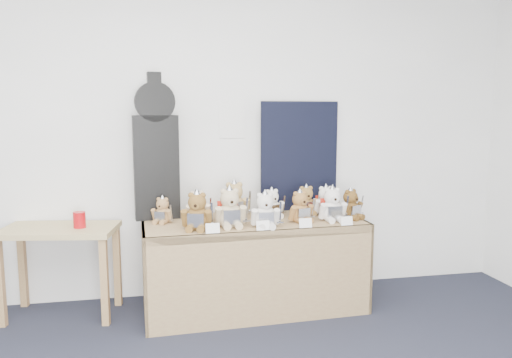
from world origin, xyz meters
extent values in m
plane|color=silver|center=(0.00, 2.50, 1.35)|extent=(6.00, 0.00, 6.00)
cube|color=white|center=(0.63, 2.49, 1.44)|extent=(0.21, 0.00, 0.30)
cube|color=#836243|center=(0.73, 2.09, 0.66)|extent=(1.68, 0.76, 0.06)
cube|color=#836243|center=(0.74, 1.76, 0.34)|extent=(1.65, 0.09, 0.69)
cube|color=#836243|center=(-0.09, 2.06, 0.34)|extent=(0.05, 0.69, 0.69)
cube|color=#836243|center=(1.54, 2.13, 0.34)|extent=(0.05, 0.69, 0.69)
cube|color=tan|center=(-0.69, 2.22, 0.65)|extent=(0.87, 0.57, 0.04)
cube|color=#8D5F3D|center=(-1.08, 2.10, 0.32)|extent=(0.06, 0.06, 0.63)
cube|color=#8D5F3D|center=(-1.02, 2.46, 0.32)|extent=(0.06, 0.06, 0.63)
cube|color=#8D5F3D|center=(-0.36, 1.98, 0.32)|extent=(0.06, 0.06, 0.63)
cube|color=#8D5F3D|center=(-0.30, 2.35, 0.32)|extent=(0.06, 0.06, 0.63)
cube|color=black|center=(0.02, 2.29, 1.08)|extent=(0.34, 0.14, 0.79)
cylinder|color=black|center=(0.02, 2.29, 1.58)|extent=(0.30, 0.13, 0.30)
cube|color=black|center=(0.02, 2.29, 1.69)|extent=(0.11, 0.10, 0.20)
cube|color=black|center=(1.18, 2.42, 1.14)|extent=(0.67, 0.10, 0.90)
cylinder|color=#AB0B11|center=(-0.54, 2.18, 0.73)|extent=(0.09, 0.09, 0.12)
ellipsoid|color=brown|center=(0.29, 1.89, 0.76)|extent=(0.21, 0.19, 0.17)
sphere|color=brown|center=(0.29, 1.89, 0.88)|extent=(0.13, 0.13, 0.13)
cylinder|color=brown|center=(0.28, 1.84, 0.87)|extent=(0.06, 0.04, 0.05)
sphere|color=black|center=(0.27, 1.82, 0.87)|extent=(0.02, 0.02, 0.02)
sphere|color=brown|center=(0.25, 1.90, 0.93)|extent=(0.04, 0.04, 0.04)
sphere|color=brown|center=(0.33, 1.88, 0.93)|extent=(0.04, 0.04, 0.04)
cylinder|color=brown|center=(0.20, 1.89, 0.77)|extent=(0.07, 0.11, 0.13)
cylinder|color=brown|center=(0.36, 1.85, 0.77)|extent=(0.07, 0.11, 0.13)
cylinder|color=brown|center=(0.24, 1.84, 0.71)|extent=(0.08, 0.12, 0.05)
cylinder|color=brown|center=(0.31, 1.82, 0.71)|extent=(0.08, 0.12, 0.05)
cube|color=#B8BBC1|center=(0.27, 1.83, 0.77)|extent=(0.11, 0.05, 0.10)
cone|color=#B8BBC1|center=(0.29, 1.89, 0.93)|extent=(0.11, 0.11, 0.08)
cube|color=#B8BBC1|center=(0.39, 1.83, 0.80)|extent=(0.02, 0.05, 0.18)
cube|color=#B8BBC1|center=(0.39, 1.83, 0.73)|extent=(0.05, 0.02, 0.01)
ellipsoid|color=tan|center=(0.52, 1.93, 0.77)|extent=(0.20, 0.17, 0.18)
sphere|color=tan|center=(0.52, 1.93, 0.89)|extent=(0.14, 0.14, 0.14)
cylinder|color=tan|center=(0.53, 1.87, 0.88)|extent=(0.06, 0.03, 0.06)
sphere|color=black|center=(0.53, 1.85, 0.88)|extent=(0.02, 0.02, 0.02)
sphere|color=tan|center=(0.48, 1.93, 0.94)|extent=(0.04, 0.04, 0.04)
sphere|color=tan|center=(0.57, 1.93, 0.94)|extent=(0.04, 0.04, 0.04)
cylinder|color=tan|center=(0.44, 1.90, 0.78)|extent=(0.06, 0.10, 0.14)
cylinder|color=tan|center=(0.61, 1.91, 0.78)|extent=(0.06, 0.10, 0.14)
cylinder|color=tan|center=(0.49, 1.86, 0.71)|extent=(0.06, 0.12, 0.06)
cylinder|color=tan|center=(0.57, 1.87, 0.71)|extent=(0.06, 0.12, 0.06)
cube|color=#B8BBC1|center=(0.53, 1.86, 0.77)|extent=(0.12, 0.03, 0.10)
cone|color=#B8BBC1|center=(0.52, 1.93, 0.95)|extent=(0.12, 0.12, 0.09)
cube|color=#B8BBC1|center=(0.64, 1.90, 0.80)|extent=(0.02, 0.05, 0.19)
cube|color=#B8BBC1|center=(0.64, 1.90, 0.73)|extent=(0.06, 0.01, 0.01)
cube|color=#B32214|center=(0.52, 2.00, 0.78)|extent=(0.15, 0.04, 0.17)
ellipsoid|color=silver|center=(0.77, 1.87, 0.76)|extent=(0.18, 0.15, 0.17)
sphere|color=silver|center=(0.77, 1.87, 0.87)|extent=(0.12, 0.12, 0.12)
cylinder|color=silver|center=(0.76, 1.82, 0.86)|extent=(0.05, 0.03, 0.05)
sphere|color=black|center=(0.76, 1.80, 0.86)|extent=(0.02, 0.02, 0.02)
sphere|color=silver|center=(0.73, 1.87, 0.92)|extent=(0.04, 0.04, 0.04)
sphere|color=silver|center=(0.81, 1.86, 0.92)|extent=(0.04, 0.04, 0.04)
cylinder|color=silver|center=(0.69, 1.85, 0.77)|extent=(0.05, 0.09, 0.13)
cylinder|color=silver|center=(0.85, 1.84, 0.77)|extent=(0.05, 0.09, 0.13)
cylinder|color=silver|center=(0.73, 1.81, 0.71)|extent=(0.06, 0.11, 0.05)
cylinder|color=silver|center=(0.80, 1.81, 0.71)|extent=(0.06, 0.11, 0.05)
cube|color=#B8BBC1|center=(0.76, 1.80, 0.76)|extent=(0.11, 0.03, 0.09)
cone|color=#B8BBC1|center=(0.77, 1.87, 0.92)|extent=(0.10, 0.10, 0.08)
cube|color=#B8BBC1|center=(0.87, 1.83, 0.79)|extent=(0.02, 0.04, 0.17)
cube|color=#B8BBC1|center=(0.87, 1.83, 0.73)|extent=(0.05, 0.01, 0.01)
ellipsoid|color=olive|center=(1.06, 1.99, 0.75)|extent=(0.18, 0.17, 0.15)
sphere|color=olive|center=(1.06, 1.99, 0.86)|extent=(0.11, 0.11, 0.11)
cylinder|color=olive|center=(1.07, 1.94, 0.85)|extent=(0.05, 0.04, 0.05)
sphere|color=black|center=(1.08, 1.92, 0.85)|extent=(0.02, 0.02, 0.02)
sphere|color=olive|center=(1.02, 1.98, 0.90)|extent=(0.04, 0.04, 0.04)
sphere|color=olive|center=(1.09, 2.00, 0.90)|extent=(0.04, 0.04, 0.04)
cylinder|color=olive|center=(0.99, 1.95, 0.76)|extent=(0.06, 0.09, 0.12)
cylinder|color=olive|center=(1.13, 1.99, 0.76)|extent=(0.06, 0.09, 0.12)
cylinder|color=olive|center=(1.04, 1.92, 0.71)|extent=(0.07, 0.11, 0.05)
cylinder|color=olive|center=(1.11, 1.94, 0.71)|extent=(0.07, 0.11, 0.05)
cube|color=#B8BBC1|center=(1.08, 1.93, 0.76)|extent=(0.10, 0.04, 0.08)
cone|color=#B8BBC1|center=(1.06, 1.99, 0.90)|extent=(0.10, 0.10, 0.07)
cube|color=#B8BBC1|center=(1.16, 1.98, 0.78)|extent=(0.02, 0.04, 0.16)
cube|color=#B8BBC1|center=(1.16, 1.98, 0.72)|extent=(0.05, 0.02, 0.01)
ellipsoid|color=silver|center=(1.31, 1.97, 0.76)|extent=(0.17, 0.14, 0.17)
sphere|color=silver|center=(1.31, 1.97, 0.87)|extent=(0.12, 0.12, 0.12)
cylinder|color=silver|center=(1.31, 1.92, 0.86)|extent=(0.05, 0.03, 0.05)
sphere|color=black|center=(1.31, 1.90, 0.86)|extent=(0.02, 0.02, 0.02)
sphere|color=silver|center=(1.27, 1.97, 0.92)|extent=(0.04, 0.04, 0.04)
sphere|color=silver|center=(1.35, 1.97, 0.92)|extent=(0.04, 0.04, 0.04)
cylinder|color=silver|center=(1.23, 1.95, 0.77)|extent=(0.05, 0.09, 0.13)
cylinder|color=silver|center=(1.39, 1.95, 0.77)|extent=(0.05, 0.09, 0.13)
cylinder|color=silver|center=(1.27, 1.91, 0.71)|extent=(0.05, 0.11, 0.05)
cylinder|color=silver|center=(1.34, 1.91, 0.71)|extent=(0.05, 0.11, 0.05)
cube|color=#B8BBC1|center=(1.31, 1.90, 0.76)|extent=(0.11, 0.02, 0.09)
cone|color=#B8BBC1|center=(1.31, 1.97, 0.93)|extent=(0.11, 0.11, 0.08)
cube|color=#B8BBC1|center=(1.41, 1.94, 0.79)|extent=(0.01, 0.04, 0.18)
cube|color=#B8BBC1|center=(1.41, 1.94, 0.73)|extent=(0.05, 0.01, 0.01)
cube|color=#B32214|center=(1.30, 2.03, 0.77)|extent=(0.14, 0.03, 0.15)
ellipsoid|color=brown|center=(1.47, 2.01, 0.75)|extent=(0.20, 0.19, 0.15)
sphere|color=brown|center=(1.47, 2.01, 0.85)|extent=(0.11, 0.11, 0.11)
cylinder|color=brown|center=(1.49, 1.97, 0.85)|extent=(0.05, 0.04, 0.05)
sphere|color=black|center=(1.50, 1.96, 0.85)|extent=(0.02, 0.02, 0.02)
sphere|color=brown|center=(1.44, 2.00, 0.90)|extent=(0.04, 0.04, 0.04)
sphere|color=brown|center=(1.50, 2.03, 0.90)|extent=(0.04, 0.04, 0.04)
cylinder|color=brown|center=(1.41, 1.96, 0.76)|extent=(0.08, 0.09, 0.11)
cylinder|color=brown|center=(1.54, 2.03, 0.76)|extent=(0.08, 0.09, 0.11)
cylinder|color=brown|center=(1.46, 1.95, 0.71)|extent=(0.09, 0.11, 0.05)
cylinder|color=brown|center=(1.52, 1.98, 0.71)|extent=(0.09, 0.11, 0.05)
cube|color=#B8BBC1|center=(1.50, 1.96, 0.76)|extent=(0.10, 0.06, 0.08)
cone|color=#B8BBC1|center=(1.47, 2.01, 0.90)|extent=(0.10, 0.10, 0.07)
cube|color=#B8BBC1|center=(1.57, 2.03, 0.78)|extent=(0.03, 0.04, 0.16)
cube|color=#B8BBC1|center=(1.57, 2.03, 0.72)|extent=(0.04, 0.03, 0.01)
ellipsoid|color=beige|center=(0.31, 2.18, 0.75)|extent=(0.17, 0.15, 0.15)
sphere|color=beige|center=(0.31, 2.18, 0.85)|extent=(0.11, 0.11, 0.11)
cylinder|color=beige|center=(0.32, 2.14, 0.84)|extent=(0.05, 0.03, 0.05)
sphere|color=black|center=(0.32, 2.12, 0.84)|extent=(0.02, 0.02, 0.02)
sphere|color=beige|center=(0.28, 2.18, 0.90)|extent=(0.04, 0.04, 0.04)
sphere|color=beige|center=(0.35, 2.19, 0.90)|extent=(0.04, 0.04, 0.04)
cylinder|color=beige|center=(0.24, 2.16, 0.76)|extent=(0.05, 0.09, 0.11)
cylinder|color=beige|center=(0.38, 2.17, 0.76)|extent=(0.05, 0.09, 0.11)
cylinder|color=beige|center=(0.28, 2.13, 0.71)|extent=(0.06, 0.10, 0.05)
cylinder|color=beige|center=(0.35, 2.14, 0.71)|extent=(0.06, 0.10, 0.05)
cube|color=#B8BBC1|center=(0.32, 2.13, 0.76)|extent=(0.10, 0.03, 0.08)
cone|color=#B8BBC1|center=(0.31, 2.18, 0.90)|extent=(0.09, 0.09, 0.07)
cube|color=#B8BBC1|center=(0.41, 2.17, 0.78)|extent=(0.02, 0.04, 0.16)
cube|color=#B8BBC1|center=(0.41, 2.17, 0.72)|extent=(0.05, 0.01, 0.01)
ellipsoid|color=tan|center=(0.60, 2.24, 0.77)|extent=(0.19, 0.16, 0.18)
sphere|color=tan|center=(0.60, 2.24, 0.89)|extent=(0.13, 0.13, 0.13)
cylinder|color=tan|center=(0.60, 2.18, 0.88)|extent=(0.06, 0.03, 0.06)
sphere|color=black|center=(0.60, 2.16, 0.88)|extent=(0.02, 0.02, 0.02)
sphere|color=tan|center=(0.56, 2.24, 0.94)|extent=(0.04, 0.04, 0.04)
sphere|color=tan|center=(0.65, 2.24, 0.94)|extent=(0.04, 0.04, 0.04)
cylinder|color=tan|center=(0.52, 2.22, 0.78)|extent=(0.05, 0.10, 0.14)
cylinder|color=tan|center=(0.69, 2.21, 0.78)|extent=(0.05, 0.10, 0.14)
cylinder|color=tan|center=(0.56, 2.18, 0.71)|extent=(0.06, 0.12, 0.06)
cylinder|color=tan|center=(0.64, 2.17, 0.71)|extent=(0.06, 0.12, 0.06)
cube|color=#B8BBC1|center=(0.60, 2.17, 0.77)|extent=(0.12, 0.02, 0.10)
cone|color=#B8BBC1|center=(0.60, 2.24, 0.95)|extent=(0.11, 0.11, 0.09)
cube|color=#B8BBC1|center=(0.72, 2.20, 0.80)|extent=(0.02, 0.05, 0.19)
cube|color=#B8BBC1|center=(0.72, 2.20, 0.73)|extent=(0.06, 0.01, 0.01)
ellipsoid|color=white|center=(0.89, 2.18, 0.75)|extent=(0.17, 0.16, 0.15)
sphere|color=white|center=(0.89, 2.18, 0.85)|extent=(0.11, 0.11, 0.11)
cylinder|color=white|center=(0.90, 2.14, 0.84)|extent=(0.05, 0.03, 0.05)
sphere|color=black|center=(0.91, 2.13, 0.84)|extent=(0.02, 0.02, 0.02)
sphere|color=white|center=(0.86, 2.18, 0.89)|extent=(0.03, 0.03, 0.03)
sphere|color=white|center=(0.92, 2.19, 0.89)|extent=(0.03, 0.03, 0.03)
cylinder|color=white|center=(0.83, 2.15, 0.76)|extent=(0.06, 0.09, 0.11)
cylinder|color=white|center=(0.96, 2.18, 0.76)|extent=(0.06, 0.09, 0.11)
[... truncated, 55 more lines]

